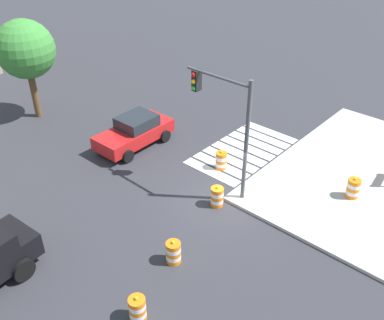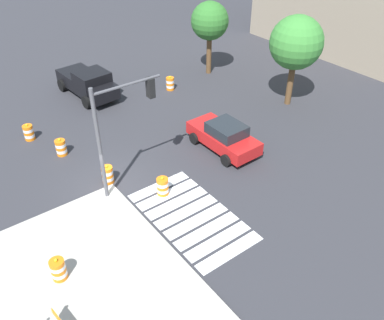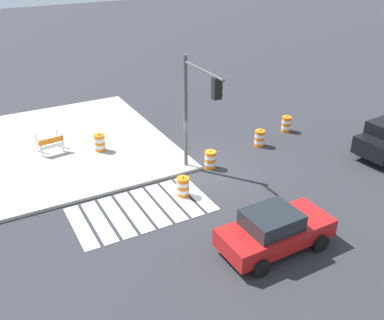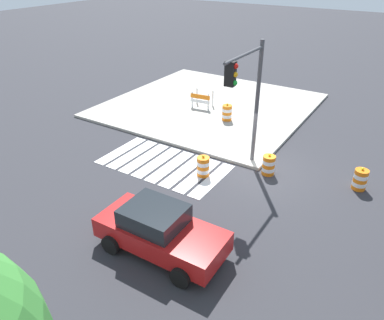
# 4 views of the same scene
# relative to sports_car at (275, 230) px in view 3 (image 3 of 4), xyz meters

# --- Properties ---
(ground_plane) EXTENTS (120.00, 120.00, 0.00)m
(ground_plane) POSITION_rel_sports_car_xyz_m (-0.71, -6.49, -0.81)
(ground_plane) COLOR #2D2D33
(sidewalk_corner) EXTENTS (12.00, 12.00, 0.15)m
(sidewalk_corner) POSITION_rel_sports_car_xyz_m (5.29, -12.49, -0.74)
(sidewalk_corner) COLOR #ADA89E
(sidewalk_corner) RESTS_ON ground
(crosswalk_stripes) EXTENTS (5.85, 3.20, 0.02)m
(crosswalk_stripes) POSITION_rel_sports_car_xyz_m (3.29, -4.69, -0.80)
(crosswalk_stripes) COLOR silver
(crosswalk_stripes) RESTS_ON ground
(sports_car) EXTENTS (4.33, 2.19, 1.63)m
(sports_car) POSITION_rel_sports_car_xyz_m (0.00, 0.00, 0.00)
(sports_car) COLOR red
(sports_car) RESTS_ON ground
(traffic_barrel_near_corner) EXTENTS (0.56, 0.56, 1.02)m
(traffic_barrel_near_corner) POSITION_rel_sports_car_xyz_m (-4.82, -7.39, -0.36)
(traffic_barrel_near_corner) COLOR orange
(traffic_barrel_near_corner) RESTS_ON ground
(traffic_barrel_crosswalk_end) EXTENTS (0.56, 0.56, 1.02)m
(traffic_barrel_crosswalk_end) POSITION_rel_sports_car_xyz_m (1.24, -4.84, -0.36)
(traffic_barrel_crosswalk_end) COLOR orange
(traffic_barrel_crosswalk_end) RESTS_ON ground
(traffic_barrel_median_near) EXTENTS (0.56, 0.56, 1.02)m
(traffic_barrel_median_near) POSITION_rel_sports_car_xyz_m (-1.15, -6.50, -0.36)
(traffic_barrel_median_near) COLOR orange
(traffic_barrel_median_near) RESTS_ON ground
(traffic_barrel_median_far) EXTENTS (0.56, 0.56, 1.02)m
(traffic_barrel_median_far) POSITION_rel_sports_car_xyz_m (-7.40, -8.25, -0.36)
(traffic_barrel_median_far) COLOR orange
(traffic_barrel_median_far) RESTS_ON ground
(traffic_barrel_on_sidewalk) EXTENTS (0.56, 0.56, 1.02)m
(traffic_barrel_on_sidewalk) POSITION_rel_sports_car_xyz_m (3.12, -10.70, -0.21)
(traffic_barrel_on_sidewalk) COLOR orange
(traffic_barrel_on_sidewalk) RESTS_ON sidewalk_corner
(construction_barricade) EXTENTS (1.31, 0.91, 1.00)m
(construction_barricade) POSITION_rel_sports_car_xyz_m (5.45, -11.67, -0.09)
(construction_barricade) COLOR silver
(construction_barricade) RESTS_ON sidewalk_corner
(traffic_light_pole) EXTENTS (0.47, 3.29, 5.50)m
(traffic_light_pole) POSITION_rel_sports_car_xyz_m (-0.11, -5.96, 3.10)
(traffic_light_pole) COLOR #4C4C51
(traffic_light_pole) RESTS_ON sidewalk_corner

